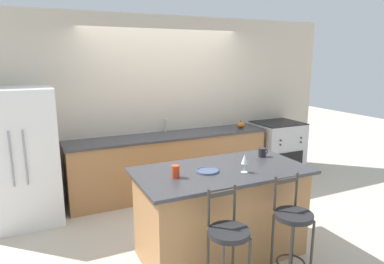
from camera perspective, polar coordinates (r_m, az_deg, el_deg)
The scene contains 14 objects.
ground_plane at distance 5.20m, azimuth -2.05°, elevation -11.22°, with size 18.00×18.00×0.00m, color beige.
wall_back at distance 5.42m, azimuth -4.88°, elevation 4.58°, with size 6.00×0.07×2.70m.
back_counter at distance 5.34m, azimuth -3.59°, elevation -5.24°, with size 3.12×0.63×0.93m.
sink_faucet at distance 5.37m, azimuth -4.42°, elevation 1.44°, with size 0.02×0.13×0.22m.
kitchen_island at distance 3.73m, azimuth 4.81°, elevation -13.10°, with size 1.79×0.95×0.95m.
refrigerator at distance 4.80m, azimuth -26.76°, elevation -3.72°, with size 0.90×0.79×1.72m.
oven_range at distance 6.27m, azimuth 13.93°, elevation -2.77°, with size 0.79×0.71×0.97m.
bar_stool_near at distance 2.99m, azimuth 6.05°, elevation -18.19°, with size 0.35×0.35×1.04m.
bar_stool_far at distance 3.36m, azimuth 16.39°, elevation -14.94°, with size 0.35×0.35×1.04m.
dinner_plate at distance 3.46m, azimuth 2.61°, elevation -6.48°, with size 0.23×0.23×0.02m.
wine_glass at distance 3.45m, azimuth 8.81°, elevation -4.54°, with size 0.07×0.07×0.19m.
coffee_mug at distance 4.04m, azimuth 11.65°, elevation -3.34°, with size 0.12×0.09×0.10m.
tumbler_cup at distance 3.29m, azimuth -2.77°, elevation -6.59°, with size 0.08×0.08×0.12m.
pumpkin_decoration at distance 5.75m, azimuth 8.11°, elevation 1.21°, with size 0.13×0.13×0.12m.
Camera 1 is at (-1.86, -4.39, 2.08)m, focal length 32.00 mm.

